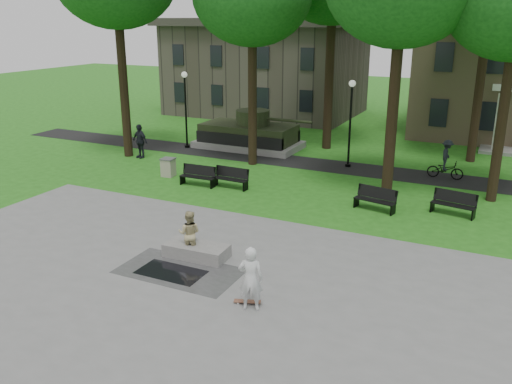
% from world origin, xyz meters
% --- Properties ---
extents(ground, '(120.00, 120.00, 0.00)m').
position_xyz_m(ground, '(0.00, 0.00, 0.00)').
color(ground, '#236317').
rests_on(ground, ground).
extents(plaza, '(22.00, 16.00, 0.02)m').
position_xyz_m(plaza, '(0.00, -5.00, 0.01)').
color(plaza, gray).
rests_on(plaza, ground).
extents(footpath, '(44.00, 2.60, 0.01)m').
position_xyz_m(footpath, '(0.00, 12.00, 0.01)').
color(footpath, black).
rests_on(footpath, ground).
extents(building_left, '(15.00, 10.00, 7.20)m').
position_xyz_m(building_left, '(-11.00, 26.50, 3.60)').
color(building_left, '#4C443D').
rests_on(building_left, ground).
extents(lamp_left, '(0.36, 0.36, 4.73)m').
position_xyz_m(lamp_left, '(-10.00, 12.30, 2.79)').
color(lamp_left, black).
rests_on(lamp_left, ground).
extents(lamp_mid, '(0.36, 0.36, 4.73)m').
position_xyz_m(lamp_mid, '(0.50, 12.30, 2.79)').
color(lamp_mid, black).
rests_on(lamp_mid, ground).
extents(tank_monument, '(7.45, 3.40, 2.40)m').
position_xyz_m(tank_monument, '(-6.46, 14.00, 0.86)').
color(tank_monument, gray).
rests_on(tank_monument, ground).
extents(puddle, '(2.20, 1.20, 0.00)m').
position_xyz_m(puddle, '(-0.90, -2.86, 0.02)').
color(puddle, black).
rests_on(puddle, plaza).
extents(concrete_block, '(2.24, 1.09, 0.45)m').
position_xyz_m(concrete_block, '(-0.78, -1.47, 0.24)').
color(concrete_block, gray).
rests_on(concrete_block, plaza).
extents(skateboard, '(0.80, 0.45, 0.07)m').
position_xyz_m(skateboard, '(2.23, -3.57, 0.06)').
color(skateboard, brown).
rests_on(skateboard, plaza).
extents(skateboarder, '(0.81, 0.66, 1.92)m').
position_xyz_m(skateboarder, '(2.46, -3.83, 0.98)').
color(skateboarder, silver).
rests_on(skateboarder, plaza).
extents(friend_watching, '(0.94, 0.82, 1.63)m').
position_xyz_m(friend_watching, '(-1.05, -1.47, 0.83)').
color(friend_watching, tan).
rests_on(friend_watching, plaza).
extents(pedestrian_walker, '(1.25, 0.74, 1.99)m').
position_xyz_m(pedestrian_walker, '(-11.07, 8.94, 0.99)').
color(pedestrian_walker, black).
rests_on(pedestrian_walker, ground).
extents(cyclist, '(1.80, 1.02, 2.01)m').
position_xyz_m(cyclist, '(5.63, 12.23, 0.83)').
color(cyclist, black).
rests_on(cyclist, ground).
extents(park_bench_0, '(1.81, 0.58, 1.00)m').
position_xyz_m(park_bench_0, '(-5.11, 5.71, 0.52)').
color(park_bench_0, black).
rests_on(park_bench_0, ground).
extents(park_bench_1, '(1.82, 0.59, 1.00)m').
position_xyz_m(park_bench_1, '(-3.49, 6.08, 0.52)').
color(park_bench_1, black).
rests_on(park_bench_1, ground).
extents(park_bench_2, '(1.85, 0.88, 1.00)m').
position_xyz_m(park_bench_2, '(3.57, 5.96, 0.52)').
color(park_bench_2, black).
rests_on(park_bench_2, ground).
extents(park_bench_3, '(1.85, 0.85, 1.00)m').
position_xyz_m(park_bench_3, '(6.66, 6.81, 0.52)').
color(park_bench_3, black).
rests_on(park_bench_3, ground).
extents(trash_bin, '(0.72, 0.72, 0.96)m').
position_xyz_m(trash_bin, '(-7.36, 6.41, 0.49)').
color(trash_bin, '#A29B86').
rests_on(trash_bin, ground).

